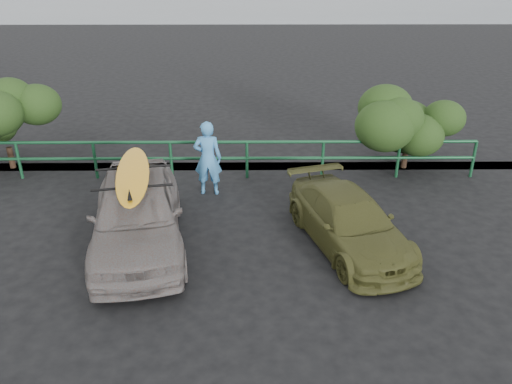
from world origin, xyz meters
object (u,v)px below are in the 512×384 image
sedan (137,213)px  olive_vehicle (349,221)px  surfboard (133,174)px  guardrail (209,159)px  man (208,158)px

sedan → olive_vehicle: bearing=-10.7°
olive_vehicle → surfboard: size_ratio=1.23×
guardrail → man: bearing=-86.4°
sedan → man: size_ratio=2.35×
olive_vehicle → sedan: bearing=162.7°
guardrail → man: size_ratio=7.55×
olive_vehicle → man: (-3.01, 2.53, 0.39)m
guardrail → olive_vehicle: (3.07, -3.50, 0.02)m
guardrail → olive_vehicle: 4.66m
guardrail → surfboard: bearing=-108.4°
guardrail → man: (0.06, -0.97, 0.41)m
sedan → olive_vehicle: sedan is taller
olive_vehicle → surfboard: (-4.22, 0.03, 1.04)m
guardrail → man: man is taller
sedan → guardrail: bearing=61.3°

